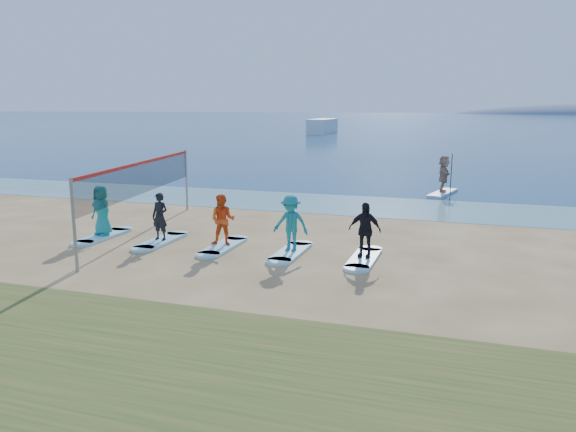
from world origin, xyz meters
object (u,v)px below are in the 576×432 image
(paddleboarder, at_px, (444,174))
(student_1, at_px, (160,216))
(student_0, at_px, (102,210))
(surfboard_4, at_px, (364,258))
(volleyball_net, at_px, (142,178))
(surfboard_2, at_px, (223,246))
(student_4, at_px, (365,230))
(surfboard_1, at_px, (161,241))
(surfboard_0, at_px, (103,236))
(surfboard_3, at_px, (291,252))
(student_2, at_px, (223,220))
(boat_offshore_a, at_px, (322,134))
(paddleboard, at_px, (443,193))
(student_3, at_px, (291,223))

(paddleboarder, xyz_separation_m, student_1, (-7.97, -13.06, -0.16))
(student_0, distance_m, surfboard_4, 8.77)
(volleyball_net, distance_m, student_1, 1.82)
(paddleboarder, xyz_separation_m, surfboard_2, (-5.79, -13.06, -0.97))
(surfboard_4, height_order, student_4, student_4)
(student_0, distance_m, surfboard_1, 2.35)
(surfboard_0, height_order, student_1, student_1)
(surfboard_1, height_order, surfboard_3, same)
(surfboard_2, bearing_deg, student_4, 0.00)
(surfboard_4, bearing_deg, student_2, 180.00)
(paddleboarder, bearing_deg, surfboard_0, 137.09)
(student_0, xyz_separation_m, student_1, (2.18, 0.00, -0.07))
(student_0, height_order, surfboard_1, student_0)
(boat_offshore_a, bearing_deg, student_0, -82.09)
(student_0, bearing_deg, student_2, 16.53)
(surfboard_4, bearing_deg, volleyball_net, 173.30)
(paddleboard, relative_size, student_1, 1.98)
(student_0, relative_size, surfboard_2, 0.75)
(volleyball_net, distance_m, student_3, 5.69)
(boat_offshore_a, relative_size, student_3, 5.53)
(paddleboard, distance_m, student_4, 13.16)
(surfboard_3, bearing_deg, surfboard_2, 180.00)
(paddleboard, height_order, surfboard_4, paddleboard)
(paddleboarder, xyz_separation_m, student_4, (-1.42, -13.06, -0.14))
(surfboard_0, height_order, student_2, student_2)
(paddleboarder, height_order, student_3, paddleboarder)
(paddleboarder, xyz_separation_m, surfboard_4, (-1.42, -13.06, -0.97))
(student_2, height_order, student_3, student_3)
(boat_offshore_a, distance_m, student_3, 71.19)
(surfboard_2, distance_m, student_3, 2.35)
(volleyball_net, height_order, student_3, volleyball_net)
(boat_offshore_a, distance_m, student_2, 70.68)
(paddleboarder, height_order, surfboard_0, paddleboarder)
(volleyball_net, xyz_separation_m, surfboard_1, (1.17, -0.91, -1.86))
(paddleboarder, distance_m, surfboard_1, 15.33)
(surfboard_2, height_order, student_3, student_3)
(student_0, height_order, student_4, student_0)
(volleyball_net, xyz_separation_m, paddleboarder, (9.14, 12.15, -0.89))
(boat_offshore_a, xyz_separation_m, surfboard_4, (19.65, -69.01, 0.04))
(volleyball_net, height_order, boat_offshore_a, volleyball_net)
(surfboard_0, distance_m, surfboard_1, 2.18)
(student_2, bearing_deg, surfboard_2, 0.00)
(student_0, relative_size, surfboard_3, 0.75)
(surfboard_4, xyz_separation_m, student_4, (0.00, 0.00, 0.83))
(student_0, bearing_deg, paddleboard, 68.68)
(boat_offshore_a, distance_m, student_1, 70.24)
(paddleboard, xyz_separation_m, surfboard_2, (-5.79, -13.06, -0.01))
(surfboard_3, bearing_deg, paddleboarder, 74.58)
(boat_offshore_a, bearing_deg, surfboard_1, -80.33)
(student_2, bearing_deg, surfboard_1, 169.54)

